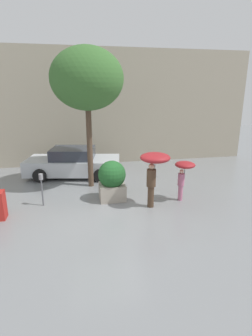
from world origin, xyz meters
The scene contains 8 objects.
ground_plane centered at (0.00, 0.00, 0.00)m, with size 40.00×40.00×0.00m, color slate.
building_facade centered at (0.00, 6.50, 3.00)m, with size 18.00×0.30×6.00m.
planter_box centered at (0.45, 1.17, 0.76)m, with size 1.00×1.00×1.47m.
person_adult centered at (1.76, 0.32, 1.52)m, with size 1.01×1.01×1.89m.
person_child centered at (2.94, 0.58, 1.15)m, with size 0.71×0.71×1.47m.
parked_car_near centered at (-0.91, 4.35, 0.62)m, with size 4.53×2.63×1.33m.
street_tree centered at (-0.21, 2.78, 4.27)m, with size 2.79×2.79×5.48m.
parking_meter centered at (-1.99, 1.11, 0.84)m, with size 0.14×0.14×1.16m.
Camera 1 is at (-0.81, -7.72, 3.83)m, focal length 28.00 mm.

